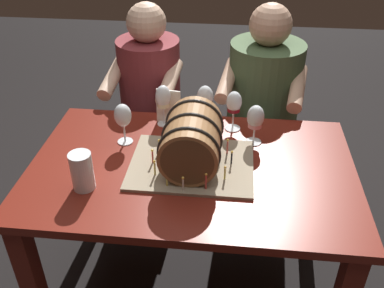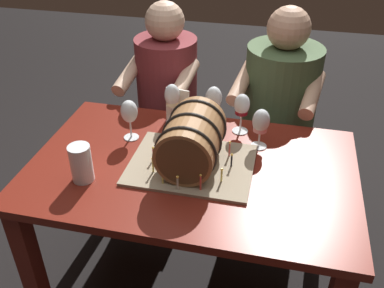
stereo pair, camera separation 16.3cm
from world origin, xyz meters
name	(u,v)px [view 2 (the right image)]	position (x,y,z in m)	size (l,w,h in m)	color
ground_plane	(192,287)	(0.00, 0.00, 0.00)	(8.00, 8.00, 0.00)	black
dining_table	(192,189)	(0.00, 0.00, 0.61)	(1.27, 0.80, 0.73)	maroon
barrel_cake	(192,142)	(0.00, 0.00, 0.84)	(0.48, 0.37, 0.24)	gray
wine_glass_amber	(214,100)	(0.02, 0.32, 0.86)	(0.07, 0.07, 0.19)	white
wine_glass_rose	(261,123)	(0.24, 0.20, 0.85)	(0.07, 0.07, 0.17)	white
wine_glass_red	(242,107)	(0.15, 0.30, 0.85)	(0.07, 0.07, 0.18)	white
wine_glass_empty	(129,112)	(-0.30, 0.14, 0.85)	(0.07, 0.07, 0.18)	white
wine_glass_white	(172,97)	(-0.16, 0.30, 0.86)	(0.07, 0.07, 0.19)	white
beer_pint	(81,164)	(-0.37, -0.17, 0.80)	(0.08, 0.08, 0.15)	white
menu_card	(178,106)	(-0.14, 0.32, 0.81)	(0.11, 0.01, 0.16)	silver
person_seated_left	(168,114)	(-0.30, 0.71, 0.53)	(0.39, 0.48, 1.16)	#4C1B1E
person_seated_right	(277,121)	(0.30, 0.71, 0.56)	(0.47, 0.54, 1.17)	#2A3A24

